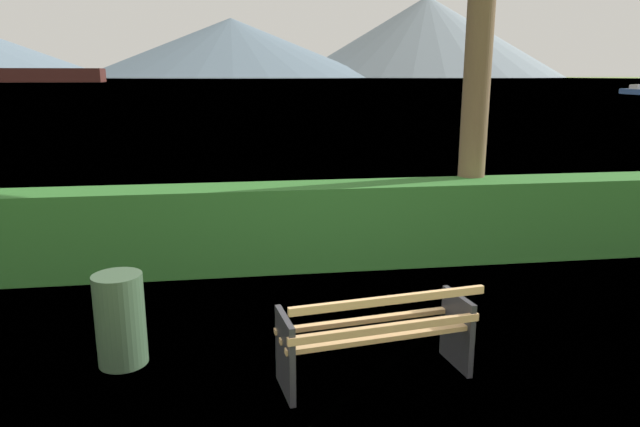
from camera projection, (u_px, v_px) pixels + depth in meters
name	position (u px, v px, depth m)	size (l,w,h in m)	color
ground_plane	(373.00, 376.00, 5.05)	(1400.00, 1400.00, 0.00)	olive
water_surface	(234.00, 80.00, 301.98)	(620.00, 620.00, 0.00)	#7A99A8
park_bench	(377.00, 335.00, 4.90)	(1.73, 0.80, 0.87)	tan
hedge_row	(321.00, 225.00, 7.90)	(11.41, 0.71, 1.13)	#2D6B28
trash_bin	(120.00, 320.00, 5.20)	(0.44, 0.44, 0.85)	#385138
fishing_boat_near	(639.00, 91.00, 77.98)	(3.29, 6.44, 1.30)	#335693
distant_hills	(107.00, 36.00, 531.99)	(865.74, 409.20, 82.58)	slate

